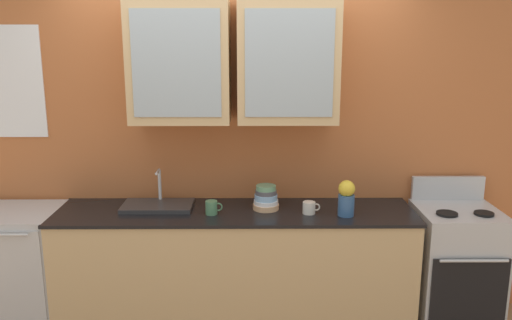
{
  "coord_description": "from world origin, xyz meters",
  "views": [
    {
      "loc": [
        0.13,
        -3.58,
        2.1
      ],
      "look_at": [
        0.15,
        0.0,
        1.26
      ],
      "focal_mm": 37.24,
      "sensor_mm": 36.0,
      "label": 1
    }
  ],
  "objects": [
    {
      "name": "stove_range",
      "position": [
        1.6,
        -0.0,
        0.45
      ],
      "size": [
        0.57,
        0.6,
        1.07
      ],
      "color": "silver",
      "rests_on": "ground_plane"
    },
    {
      "name": "back_wall_unit",
      "position": [
        -0.01,
        0.29,
        1.49
      ],
      "size": [
        4.64,
        0.48,
        2.69
      ],
      "color": "#B76638",
      "rests_on": "ground_plane"
    },
    {
      "name": "sink_faucet",
      "position": [
        -0.56,
        0.07,
        0.91
      ],
      "size": [
        0.5,
        0.29,
        0.26
      ],
      "color": "#2D2D30",
      "rests_on": "counter"
    },
    {
      "name": "counter",
      "position": [
        0.0,
        0.0,
        0.45
      ],
      "size": [
        2.55,
        0.61,
        0.89
      ],
      "color": "tan",
      "rests_on": "ground_plane"
    },
    {
      "name": "cup_near_sink",
      "position": [
        -0.16,
        -0.07,
        0.94
      ],
      "size": [
        0.12,
        0.08,
        0.1
      ],
      "color": "#4C7F59",
      "rests_on": "counter"
    },
    {
      "name": "dishwasher",
      "position": [
        -1.58,
        -0.0,
        0.45
      ],
      "size": [
        0.62,
        0.59,
        0.89
      ],
      "color": "silver",
      "rests_on": "ground_plane"
    },
    {
      "name": "cup_near_bowls",
      "position": [
        0.52,
        -0.06,
        0.93
      ],
      "size": [
        0.12,
        0.09,
        0.08
      ],
      "color": "silver",
      "rests_on": "counter"
    },
    {
      "name": "vase",
      "position": [
        0.77,
        -0.11,
        1.02
      ],
      "size": [
        0.11,
        0.11,
        0.25
      ],
      "color": "#33598C",
      "rests_on": "counter"
    },
    {
      "name": "bowl_stack",
      "position": [
        0.22,
        0.04,
        0.97
      ],
      "size": [
        0.19,
        0.19,
        0.18
      ],
      "color": "#E0AD7F",
      "rests_on": "counter"
    }
  ]
}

